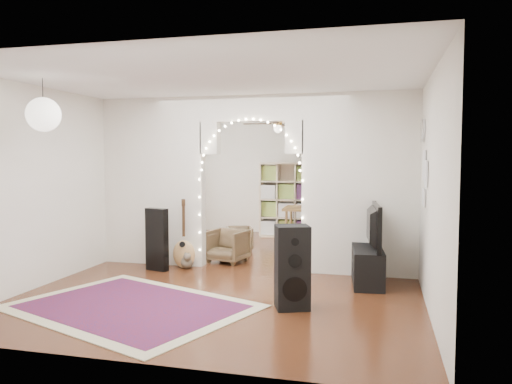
% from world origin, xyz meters
% --- Properties ---
extents(floor, '(7.50, 7.50, 0.00)m').
position_xyz_m(floor, '(0.00, 0.00, 0.00)').
color(floor, black).
rests_on(floor, ground).
extents(ceiling, '(5.00, 7.50, 0.02)m').
position_xyz_m(ceiling, '(0.00, 0.00, 2.70)').
color(ceiling, white).
rests_on(ceiling, wall_back).
extents(wall_back, '(5.00, 0.02, 2.70)m').
position_xyz_m(wall_back, '(0.00, 3.75, 1.35)').
color(wall_back, silver).
rests_on(wall_back, floor).
extents(wall_front, '(5.00, 0.02, 2.70)m').
position_xyz_m(wall_front, '(0.00, -3.75, 1.35)').
color(wall_front, silver).
rests_on(wall_front, floor).
extents(wall_left, '(0.02, 7.50, 2.70)m').
position_xyz_m(wall_left, '(-2.50, 0.00, 1.35)').
color(wall_left, silver).
rests_on(wall_left, floor).
extents(wall_right, '(0.02, 7.50, 2.70)m').
position_xyz_m(wall_right, '(2.50, 0.00, 1.35)').
color(wall_right, silver).
rests_on(wall_right, floor).
extents(divider_wall, '(5.00, 0.20, 2.70)m').
position_xyz_m(divider_wall, '(0.00, 0.00, 1.42)').
color(divider_wall, silver).
rests_on(divider_wall, floor).
extents(fairy_lights, '(1.64, 0.04, 1.60)m').
position_xyz_m(fairy_lights, '(0.00, -0.13, 1.55)').
color(fairy_lights, '#FFEABF').
rests_on(fairy_lights, divider_wall).
extents(window, '(0.04, 1.20, 1.40)m').
position_xyz_m(window, '(-2.47, 1.80, 1.50)').
color(window, white).
rests_on(window, wall_left).
extents(wall_clock, '(0.03, 0.31, 0.31)m').
position_xyz_m(wall_clock, '(2.48, -0.60, 2.10)').
color(wall_clock, white).
rests_on(wall_clock, wall_right).
extents(picture_frames, '(0.02, 0.50, 0.70)m').
position_xyz_m(picture_frames, '(2.48, -1.00, 1.50)').
color(picture_frames, white).
rests_on(picture_frames, wall_right).
extents(paper_lantern, '(0.40, 0.40, 0.40)m').
position_xyz_m(paper_lantern, '(-1.90, -2.40, 2.25)').
color(paper_lantern, white).
rests_on(paper_lantern, ceiling).
extents(ceiling_fan, '(1.10, 1.10, 0.30)m').
position_xyz_m(ceiling_fan, '(0.00, 2.00, 2.40)').
color(ceiling_fan, gold).
rests_on(ceiling_fan, ceiling).
extents(area_rug, '(3.17, 2.79, 0.02)m').
position_xyz_m(area_rug, '(-0.85, -2.32, 0.01)').
color(area_rug, maroon).
rests_on(area_rug, floor).
extents(guitar_case, '(0.39, 0.22, 0.97)m').
position_xyz_m(guitar_case, '(-1.38, -0.50, 0.48)').
color(guitar_case, black).
rests_on(guitar_case, floor).
extents(acoustic_guitar, '(0.39, 0.19, 0.93)m').
position_xyz_m(acoustic_guitar, '(-1.04, -0.25, 0.41)').
color(acoustic_guitar, tan).
rests_on(acoustic_guitar, floor).
extents(tabby_cat, '(0.28, 0.43, 0.29)m').
position_xyz_m(tabby_cat, '(-0.98, -0.26, 0.12)').
color(tabby_cat, brown).
rests_on(tabby_cat, floor).
extents(floor_speaker, '(0.47, 0.43, 0.97)m').
position_xyz_m(floor_speaker, '(0.98, -1.91, 0.48)').
color(floor_speaker, black).
rests_on(floor_speaker, floor).
extents(media_console, '(0.49, 1.03, 0.50)m').
position_xyz_m(media_console, '(1.79, -0.55, 0.25)').
color(media_console, black).
rests_on(media_console, floor).
extents(tv, '(0.24, 1.08, 0.62)m').
position_xyz_m(tv, '(1.79, -0.55, 0.81)').
color(tv, black).
rests_on(tv, media_console).
extents(bookcase, '(1.64, 0.72, 1.63)m').
position_xyz_m(bookcase, '(0.14, 3.31, 0.82)').
color(bookcase, beige).
rests_on(bookcase, floor).
extents(dining_table, '(1.23, 0.85, 0.76)m').
position_xyz_m(dining_table, '(0.69, 2.32, 0.68)').
color(dining_table, brown).
rests_on(dining_table, floor).
extents(flower_vase, '(0.19, 0.19, 0.19)m').
position_xyz_m(flower_vase, '(0.69, 2.32, 0.85)').
color(flower_vase, white).
rests_on(flower_vase, dining_table).
extents(dining_chair_left, '(0.70, 0.71, 0.55)m').
position_xyz_m(dining_chair_left, '(-0.51, 0.35, 0.27)').
color(dining_chair_left, brown).
rests_on(dining_chair_left, floor).
extents(dining_chair_right, '(0.62, 0.63, 0.44)m').
position_xyz_m(dining_chair_right, '(-0.62, 1.47, 0.22)').
color(dining_chair_right, brown).
rests_on(dining_chair_right, floor).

